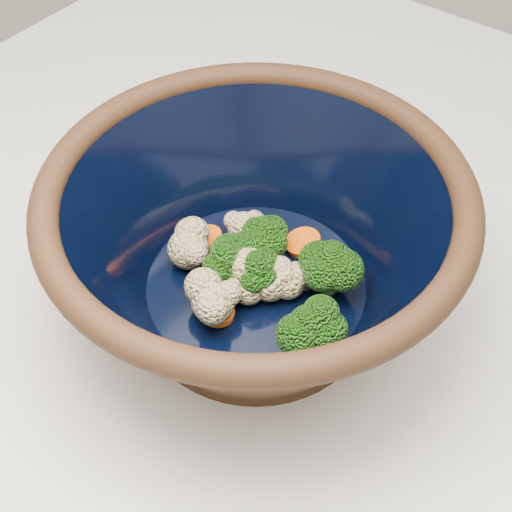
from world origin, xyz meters
name	(u,v)px	position (x,y,z in m)	size (l,w,h in m)	color
mixing_bowl	(256,244)	(-0.10, 0.06, 0.98)	(0.40, 0.40, 0.14)	black
vegetable_pile	(266,272)	(-0.09, 0.06, 0.96)	(0.18, 0.13, 0.05)	#608442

